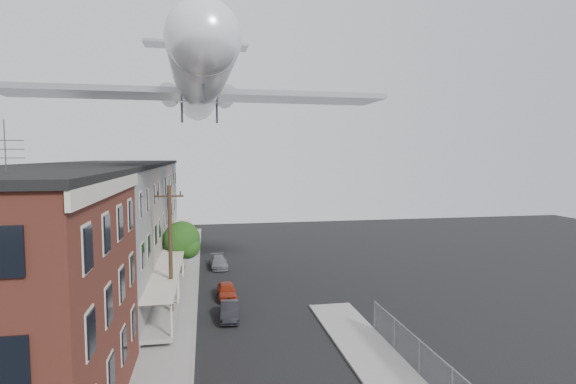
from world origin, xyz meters
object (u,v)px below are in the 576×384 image
car_far (219,262)px  car_near (227,291)px  street_tree (183,241)px  car_mid (230,311)px  airplane (199,84)px  utility_pole (170,251)px

car_far → car_near: bearing=-91.3°
street_tree → car_mid: size_ratio=1.52×
car_mid → airplane: airplane is taller
airplane → utility_pole: bearing=-107.1°
utility_pole → airplane: airplane is taller
car_far → airplane: (-1.54, -7.30, 15.96)m
street_tree → car_mid: street_tree is taller
utility_pole → car_mid: (3.80, -0.41, -4.11)m
airplane → car_far: bearing=78.1°
car_mid → airplane: 17.43m
car_mid → car_far: bearing=94.4°
car_mid → car_near: bearing=93.1°
street_tree → car_near: size_ratio=1.50×
street_tree → car_mid: bearing=-71.4°
utility_pole → car_near: 6.92m
car_near → car_mid: size_ratio=1.02×
street_tree → car_far: (3.16, 3.74, -2.89)m
airplane → car_near: bearing=-50.9°
car_far → airplane: bearing=-105.0°
street_tree → airplane: size_ratio=0.17×
utility_pole → airplane: size_ratio=0.29×
street_tree → car_far: size_ratio=1.34×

